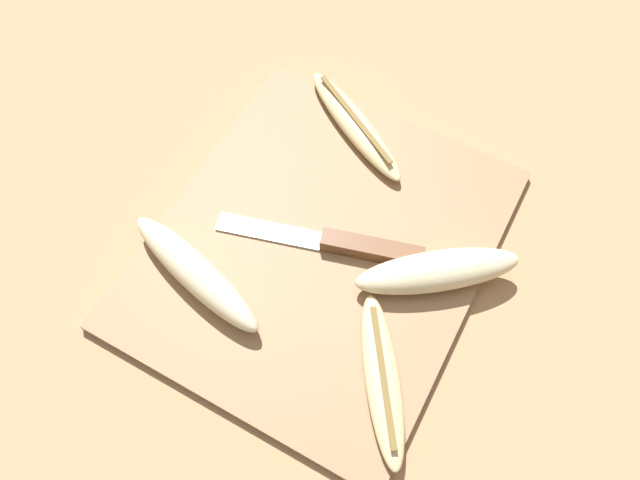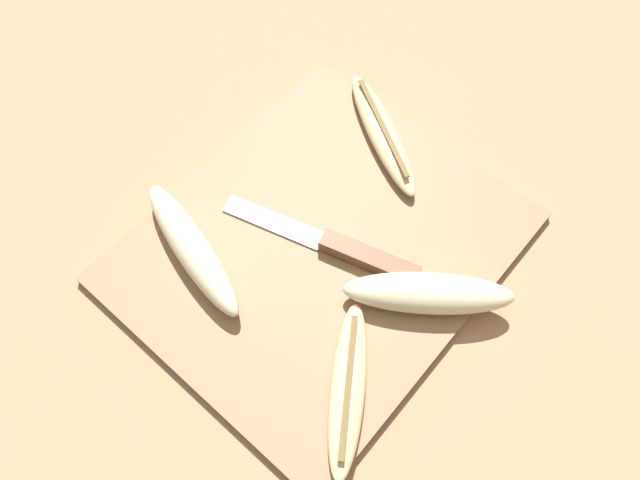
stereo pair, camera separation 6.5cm
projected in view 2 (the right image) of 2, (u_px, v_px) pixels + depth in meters
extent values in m
plane|color=tan|center=(320.00, 250.00, 0.67)|extent=(4.00, 4.00, 0.00)
cube|color=#997551|center=(320.00, 247.00, 0.67)|extent=(0.39, 0.33, 0.01)
cube|color=brown|center=(369.00, 259.00, 0.65)|extent=(0.05, 0.11, 0.02)
cube|color=#B7BABF|center=(274.00, 222.00, 0.67)|extent=(0.05, 0.12, 0.00)
ellipsoid|color=beige|center=(348.00, 388.00, 0.58)|extent=(0.16, 0.12, 0.02)
cube|color=brown|center=(348.00, 385.00, 0.57)|extent=(0.12, 0.08, 0.00)
ellipsoid|color=beige|center=(382.00, 133.00, 0.72)|extent=(0.12, 0.17, 0.02)
cube|color=olive|center=(383.00, 127.00, 0.71)|extent=(0.08, 0.13, 0.00)
ellipsoid|color=beige|center=(428.00, 293.00, 0.62)|extent=(0.14, 0.16, 0.04)
ellipsoid|color=beige|center=(192.00, 248.00, 0.64)|extent=(0.08, 0.18, 0.04)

